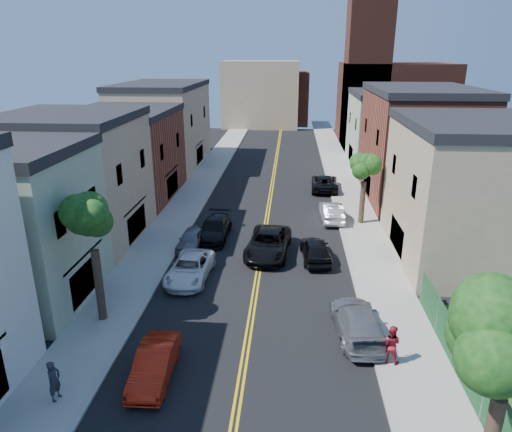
% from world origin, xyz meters
% --- Properties ---
extents(sidewalk_left, '(3.20, 100.00, 0.15)m').
position_xyz_m(sidewalk_left, '(-7.90, 40.00, 0.07)').
color(sidewalk_left, gray).
rests_on(sidewalk_left, ground).
extents(sidewalk_right, '(3.20, 100.00, 0.15)m').
position_xyz_m(sidewalk_right, '(7.90, 40.00, 0.07)').
color(sidewalk_right, gray).
rests_on(sidewalk_right, ground).
extents(curb_left, '(0.30, 100.00, 0.15)m').
position_xyz_m(curb_left, '(-6.15, 40.00, 0.07)').
color(curb_left, gray).
rests_on(curb_left, ground).
extents(curb_right, '(0.30, 100.00, 0.15)m').
position_xyz_m(curb_right, '(6.15, 40.00, 0.07)').
color(curb_right, gray).
rests_on(curb_right, ground).
extents(bldg_left_palegrn, '(9.00, 8.00, 8.50)m').
position_xyz_m(bldg_left_palegrn, '(-14.00, 16.00, 4.25)').
color(bldg_left_palegrn, gray).
rests_on(bldg_left_palegrn, ground).
extents(bldg_left_tan_near, '(9.00, 10.00, 9.00)m').
position_xyz_m(bldg_left_tan_near, '(-14.00, 25.00, 4.50)').
color(bldg_left_tan_near, '#998466').
rests_on(bldg_left_tan_near, ground).
extents(bldg_left_brick, '(9.00, 12.00, 8.00)m').
position_xyz_m(bldg_left_brick, '(-14.00, 36.00, 4.00)').
color(bldg_left_brick, brown).
rests_on(bldg_left_brick, ground).
extents(bldg_left_tan_far, '(9.00, 16.00, 9.50)m').
position_xyz_m(bldg_left_tan_far, '(-14.00, 50.00, 4.75)').
color(bldg_left_tan_far, '#998466').
rests_on(bldg_left_tan_far, ground).
extents(bldg_right_tan, '(9.00, 12.00, 9.00)m').
position_xyz_m(bldg_right_tan, '(14.00, 24.00, 4.50)').
color(bldg_right_tan, '#998466').
rests_on(bldg_right_tan, ground).
extents(bldg_right_brick, '(9.00, 14.00, 10.00)m').
position_xyz_m(bldg_right_brick, '(14.00, 38.00, 5.00)').
color(bldg_right_brick, brown).
rests_on(bldg_right_brick, ground).
extents(bldg_right_palegrn, '(9.00, 12.00, 8.50)m').
position_xyz_m(bldg_right_palegrn, '(14.00, 52.00, 4.25)').
color(bldg_right_palegrn, gray).
rests_on(bldg_right_palegrn, ground).
extents(church, '(16.20, 14.20, 22.60)m').
position_xyz_m(church, '(16.33, 67.07, 7.24)').
color(church, '#4C2319').
rests_on(church, ground).
extents(backdrop_left, '(14.00, 8.00, 12.00)m').
position_xyz_m(backdrop_left, '(-4.00, 82.00, 6.00)').
color(backdrop_left, '#998466').
rests_on(backdrop_left, ground).
extents(backdrop_center, '(10.00, 8.00, 10.00)m').
position_xyz_m(backdrop_center, '(0.00, 86.00, 5.00)').
color(backdrop_center, brown).
rests_on(backdrop_center, ground).
extents(fence_right, '(0.04, 15.00, 1.90)m').
position_xyz_m(fence_right, '(9.50, 9.50, 1.10)').
color(fence_right, '#143F1E').
rests_on(fence_right, sidewalk_right).
extents(tree_left_mid, '(5.20, 5.20, 9.29)m').
position_xyz_m(tree_left_mid, '(-7.88, 14.01, 6.58)').
color(tree_left_mid, '#322019').
rests_on(tree_left_mid, sidewalk_left).
extents(tree_right_far, '(4.40, 4.40, 8.03)m').
position_xyz_m(tree_right_far, '(7.92, 30.01, 5.76)').
color(tree_right_far, '#322019').
rests_on(tree_right_far, sidewalk_right).
extents(red_sedan, '(1.62, 4.37, 1.43)m').
position_xyz_m(red_sedan, '(-3.80, 9.67, 0.71)').
color(red_sedan, '#B01D0B').
rests_on(red_sedan, ground).
extents(white_pickup, '(2.65, 5.31, 1.45)m').
position_xyz_m(white_pickup, '(-4.25, 19.16, 0.72)').
color(white_pickup, silver).
rests_on(white_pickup, ground).
extents(grey_car_left, '(1.89, 4.11, 1.37)m').
position_xyz_m(grey_car_left, '(-5.18, 24.06, 0.68)').
color(grey_car_left, slate).
rests_on(grey_car_left, ground).
extents(black_car_left, '(2.32, 5.41, 1.55)m').
position_xyz_m(black_car_left, '(-3.80, 26.01, 0.78)').
color(black_car_left, black).
rests_on(black_car_left, ground).
extents(grey_car_right, '(2.61, 5.54, 1.56)m').
position_xyz_m(grey_car_right, '(5.50, 13.68, 0.78)').
color(grey_car_right, slate).
rests_on(grey_car_right, ground).
extents(black_car_right, '(2.23, 4.74, 1.57)m').
position_xyz_m(black_car_right, '(3.80, 22.56, 0.78)').
color(black_car_right, black).
rests_on(black_car_right, ground).
extents(silver_car_right, '(1.88, 4.84, 1.57)m').
position_xyz_m(silver_car_right, '(5.50, 30.72, 0.79)').
color(silver_car_right, '#B1B3B9').
rests_on(silver_car_right, ground).
extents(dark_car_right_far, '(2.84, 5.78, 1.58)m').
position_xyz_m(dark_car_right_far, '(5.50, 39.94, 0.79)').
color(dark_car_right_far, black).
rests_on(dark_car_right_far, ground).
extents(black_suv_lane, '(3.37, 6.36, 1.70)m').
position_xyz_m(black_suv_lane, '(0.50, 23.26, 0.85)').
color(black_suv_lane, black).
rests_on(black_suv_lane, ground).
extents(pedestrian_left, '(0.54, 0.72, 1.79)m').
position_xyz_m(pedestrian_left, '(-7.42, 7.88, 1.04)').
color(pedestrian_left, '#26252D').
rests_on(pedestrian_left, sidewalk_left).
extents(pedestrian_right, '(1.10, 0.99, 1.86)m').
position_xyz_m(pedestrian_right, '(6.70, 11.43, 1.08)').
color(pedestrian_right, '#AA1A2A').
rests_on(pedestrian_right, sidewalk_right).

